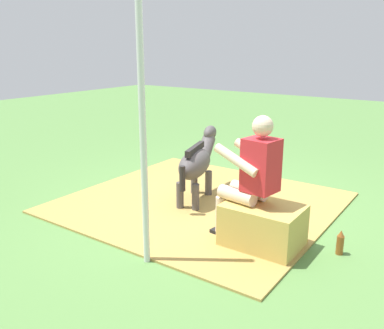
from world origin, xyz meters
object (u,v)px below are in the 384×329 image
soda_bottle (340,243)px  tent_pole_left (143,135)px  person_seated (251,175)px  hay_bale (263,226)px  pony_standing (197,162)px

soda_bottle → tent_pole_left: 2.14m
soda_bottle → tent_pole_left: bearing=39.2°
person_seated → soda_bottle: (-0.84, -0.27, -0.60)m
person_seated → soda_bottle: 1.07m
hay_bale → tent_pole_left: (0.75, 0.88, 0.98)m
soda_bottle → pony_standing: bearing=-11.9°
pony_standing → soda_bottle: 2.03m
person_seated → soda_bottle: bearing=-162.2°
pony_standing → soda_bottle: bearing=168.1°
hay_bale → tent_pole_left: tent_pole_left is taller
soda_bottle → hay_bale: bearing=22.8°
pony_standing → soda_bottle: pony_standing is taller
person_seated → soda_bottle: size_ratio=5.33×
person_seated → tent_pole_left: tent_pole_left is taller
hay_bale → pony_standing: 1.47m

